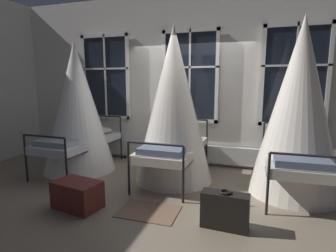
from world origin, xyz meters
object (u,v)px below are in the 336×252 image
(travel_trunk, at_px, (78,195))
(cot_third, at_px, (298,110))
(cot_second, at_px, (174,107))
(suitcase_dark, at_px, (225,210))
(cot_first, at_px, (77,109))

(travel_trunk, bearing_deg, cot_third, 27.30)
(cot_second, relative_size, suitcase_dark, 4.74)
(cot_second, bearing_deg, travel_trunk, 148.88)
(cot_first, height_order, suitcase_dark, cot_first)
(suitcase_dark, xyz_separation_m, travel_trunk, (-2.00, -0.09, -0.03))
(cot_third, height_order, suitcase_dark, cot_third)
(cot_third, bearing_deg, cot_first, 89.82)
(cot_second, xyz_separation_m, suitcase_dark, (1.07, -1.41, -1.09))
(cot_first, relative_size, cot_second, 0.93)
(travel_trunk, bearing_deg, cot_first, 124.73)
(cot_second, bearing_deg, cot_third, -89.32)
(cot_first, distance_m, suitcase_dark, 3.45)
(cot_first, relative_size, travel_trunk, 3.92)
(suitcase_dark, bearing_deg, cot_third, 60.12)
(cot_second, bearing_deg, cot_first, 92.19)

